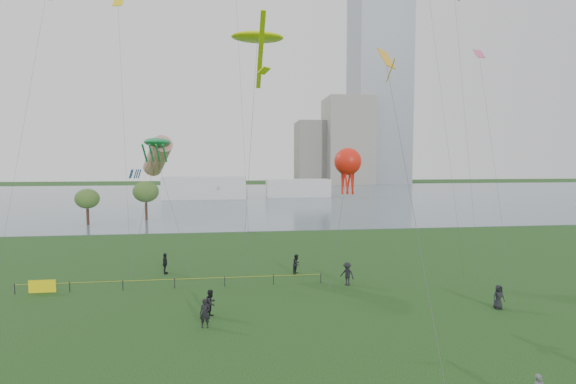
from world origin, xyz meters
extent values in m
plane|color=#133310|center=(0.00, 0.00, 0.00)|extent=(400.00, 400.00, 0.00)
cube|color=slate|center=(0.00, 100.00, 0.02)|extent=(400.00, 120.00, 0.08)
cube|color=gray|center=(62.00, 168.00, 60.00)|extent=(24.00, 24.00, 120.00)
cube|color=gray|center=(46.00, 162.00, 19.00)|extent=(20.00, 20.00, 38.00)
cube|color=slate|center=(32.00, 168.00, 14.00)|extent=(16.00, 18.00, 28.00)
cube|color=silver|center=(-12.00, 95.00, 3.00)|extent=(22.00, 8.00, 6.00)
cube|color=silver|center=(14.00, 98.00, 2.50)|extent=(18.00, 7.00, 5.00)
cylinder|color=#321F17|center=(-19.15, 54.40, 1.53)|extent=(0.44, 0.44, 3.06)
ellipsoid|color=#446628|center=(-19.15, 54.40, 4.96)|extent=(4.35, 4.35, 3.67)
cylinder|color=#321F17|center=(-27.24, 49.71, 1.31)|extent=(0.44, 0.44, 2.62)
ellipsoid|color=#446628|center=(-27.24, 49.71, 4.25)|extent=(3.73, 3.73, 3.14)
cylinder|color=black|center=(-20.72, 13.93, 0.42)|extent=(0.07, 0.07, 0.85)
cylinder|color=black|center=(-16.72, 13.93, 0.42)|extent=(0.07, 0.07, 0.85)
cylinder|color=black|center=(-12.72, 13.93, 0.42)|extent=(0.07, 0.07, 0.85)
cylinder|color=black|center=(-8.72, 13.93, 0.42)|extent=(0.07, 0.07, 0.85)
cylinder|color=black|center=(-4.72, 13.93, 0.42)|extent=(0.07, 0.07, 0.85)
cylinder|color=black|center=(-0.72, 13.93, 0.42)|extent=(0.07, 0.07, 0.85)
cylinder|color=black|center=(3.28, 13.93, 0.42)|extent=(0.07, 0.07, 0.85)
cylinder|color=gold|center=(-8.72, 13.93, 0.75)|extent=(24.00, 0.03, 0.03)
cube|color=yellow|center=(-18.72, 13.93, 0.55)|extent=(2.00, 0.04, 1.00)
imported|color=black|center=(-5.45, 7.35, 0.90)|extent=(1.02, 1.10, 1.81)
imported|color=black|center=(5.29, 12.98, 0.96)|extent=(1.38, 1.39, 1.92)
imported|color=black|center=(-10.19, 18.45, 0.95)|extent=(0.52, 1.14, 1.90)
imported|color=black|center=(14.27, 6.35, 0.84)|extent=(0.82, 0.54, 1.68)
imported|color=black|center=(-5.71, 5.56, 0.90)|extent=(0.69, 0.48, 1.79)
imported|color=black|center=(1.69, 17.06, 0.89)|extent=(1.04, 1.09, 1.78)
cylinder|color=#3F3F42|center=(-2.61, 14.35, 10.43)|extent=(1.69, 5.08, 20.87)
ellipsoid|color=#DBEB0C|center=(-1.78, 16.88, 20.86)|extent=(4.53, 2.83, 0.71)
cube|color=#DBEB0C|center=(-1.78, 12.68, 18.46)|extent=(0.36, 6.98, 4.09)
cube|color=#DBEB0C|center=(-1.78, 8.88, 16.36)|extent=(0.95, 0.95, 0.42)
cylinder|color=#3F3F42|center=(-9.21, 18.13, 5.34)|extent=(3.54, 4.43, 10.69)
cylinder|color=red|center=(-10.96, 20.33, 10.68)|extent=(3.64, 5.10, 3.80)
cylinder|color=#1747A7|center=(-12.36, 19.13, 9.08)|extent=(0.60, 1.13, 0.88)
cylinder|color=#1747A7|center=(-12.64, 19.51, 9.08)|extent=(0.60, 1.13, 0.88)
cylinder|color=#1747A7|center=(-13.09, 19.37, 9.08)|extent=(0.60, 1.13, 0.88)
cylinder|color=#1747A7|center=(-13.09, 18.90, 9.08)|extent=(0.60, 1.13, 0.88)
cylinder|color=#1747A7|center=(-12.64, 18.75, 9.08)|extent=(0.60, 1.13, 0.88)
cylinder|color=#3F3F42|center=(-11.65, 17.02, 5.95)|extent=(2.16, 2.85, 11.91)
ellipsoid|color=#167C40|center=(-10.59, 18.42, 11.90)|extent=(2.23, 4.01, 0.78)
cylinder|color=#167C40|center=(-11.39, 16.82, 10.90)|extent=(0.16, 1.79, 1.54)
cylinder|color=#167C40|center=(-10.84, 16.82, 10.90)|extent=(0.16, 1.79, 1.54)
cylinder|color=#167C40|center=(-10.29, 16.82, 10.90)|extent=(0.16, 1.79, 1.54)
cylinder|color=#167C40|center=(-9.74, 16.82, 10.90)|extent=(0.16, 1.79, 1.54)
cylinder|color=#3F3F42|center=(4.89, 14.18, 5.10)|extent=(2.37, 3.53, 10.21)
sphere|color=red|center=(6.06, 15.93, 10.20)|extent=(2.40, 2.40, 2.40)
cylinder|color=red|center=(6.56, 15.93, 8.60)|extent=(0.18, 0.54, 2.60)
cylinder|color=red|center=(6.31, 16.36, 8.60)|extent=(0.49, 0.36, 2.61)
cylinder|color=red|center=(5.81, 16.36, 8.60)|extent=(0.49, 0.36, 2.61)
cylinder|color=red|center=(5.56, 15.93, 8.60)|extent=(0.18, 0.54, 2.60)
cylinder|color=red|center=(5.81, 15.49, 8.60)|extent=(0.49, 0.36, 2.61)
cylinder|color=red|center=(6.31, 15.49, 8.60)|extent=(0.49, 0.36, 2.61)
cylinder|color=#3F3F42|center=(5.89, 2.37, 8.77)|extent=(2.28, 14.13, 17.56)
cube|color=#FBA816|center=(7.02, 9.43, 17.55)|extent=(1.67, 1.67, 1.36)
cylinder|color=#FBA816|center=(7.02, 8.53, 16.55)|extent=(0.08, 1.58, 1.35)
cube|color=yellow|center=(-14.55, 22.08, 25.03)|extent=(1.04, 1.00, 0.76)
cube|color=#E5598C|center=(16.60, 13.51, 19.21)|extent=(0.97, 0.68, 0.76)
camera|label=1|loc=(-3.78, -19.84, 10.24)|focal=26.00mm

